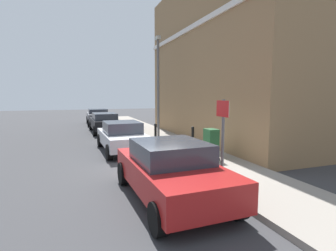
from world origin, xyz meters
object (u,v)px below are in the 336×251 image
object	(u,v)px
car_silver	(122,136)
utility_cabinet	(211,145)
car_red	(171,170)
lamppost	(158,82)
bollard_near_cabinet	(193,137)
car_grey	(98,116)
bollard_far_kerb	(156,133)
street_sign	(223,128)
car_black	(104,122)

from	to	relation	value
car_silver	utility_cabinet	size ratio (longest dim) A/B	3.52
car_red	lamppost	world-z (taller)	lamppost
utility_cabinet	bollard_near_cabinet	size ratio (longest dim) A/B	1.11
car_grey	bollard_far_kerb	distance (m)	11.65
car_red	car_silver	world-z (taller)	car_red
car_silver	car_grey	world-z (taller)	car_silver
utility_cabinet	street_sign	size ratio (longest dim) A/B	0.50
lamppost	car_silver	bearing A→B (deg)	-133.81
car_silver	bollard_far_kerb	xyz separation A→B (m)	(1.69, 0.34, -0.00)
utility_cabinet	lamppost	size ratio (longest dim) A/B	0.20
bollard_far_kerb	street_sign	size ratio (longest dim) A/B	0.45
car_black	bollard_near_cabinet	xyz separation A→B (m)	(2.94, -7.96, -0.01)
car_black	lamppost	world-z (taller)	lamppost
bollard_far_kerb	lamppost	xyz separation A→B (m)	(0.92, 2.39, 2.60)
lamppost	utility_cabinet	bearing A→B (deg)	-88.27
car_silver	bollard_near_cabinet	distance (m)	3.20
car_black	bollard_far_kerb	bearing A→B (deg)	-165.53
car_silver	bollard_far_kerb	distance (m)	1.73
car_silver	car_black	bearing A→B (deg)	-1.10
car_grey	utility_cabinet	world-z (taller)	car_grey
car_grey	lamppost	bearing A→B (deg)	-163.00
car_silver	bollard_near_cabinet	size ratio (longest dim) A/B	3.90
utility_cabinet	bollard_far_kerb	size ratio (longest dim) A/B	1.11
car_red	bollard_near_cabinet	distance (m)	5.31
utility_cabinet	bollard_far_kerb	bearing A→B (deg)	107.30
bollard_near_cabinet	bollard_far_kerb	bearing A→B (deg)	125.10
car_silver	car_black	size ratio (longest dim) A/B	0.97
car_black	car_grey	world-z (taller)	car_grey
car_grey	utility_cabinet	bearing A→B (deg)	-168.48
utility_cabinet	bollard_far_kerb	xyz separation A→B (m)	(-1.10, 3.53, 0.02)
car_black	lamppost	bearing A→B (deg)	-146.56
car_red	lamppost	distance (m)	9.34
car_black	bollard_far_kerb	distance (m)	6.49
car_black	car_grey	distance (m)	5.27
car_black	utility_cabinet	size ratio (longest dim) A/B	3.63
utility_cabinet	bollard_near_cabinet	world-z (taller)	utility_cabinet
car_black	lamppost	size ratio (longest dim) A/B	0.73
car_grey	bollard_far_kerb	bearing A→B (deg)	-170.62
bollard_near_cabinet	lamppost	distance (m)	4.86
utility_cabinet	car_red	bearing A→B (deg)	-134.19
bollard_near_cabinet	lamppost	world-z (taller)	lamppost
lamppost	bollard_near_cabinet	bearing A→B (deg)	-86.10
utility_cabinet	street_sign	xyz separation A→B (m)	(-1.04, -2.45, 0.98)
car_silver	bollard_near_cabinet	xyz separation A→B (m)	(2.89, -1.37, -0.00)
bollard_near_cabinet	car_silver	bearing A→B (deg)	154.66
car_grey	utility_cabinet	size ratio (longest dim) A/B	3.70
car_red	street_sign	distance (m)	1.87
bollard_near_cabinet	lamppost	size ratio (longest dim) A/B	0.18
car_grey	bollard_far_kerb	size ratio (longest dim) A/B	4.09
bollard_near_cabinet	bollard_far_kerb	size ratio (longest dim) A/B	1.00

